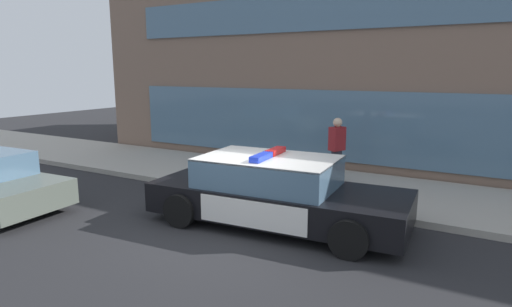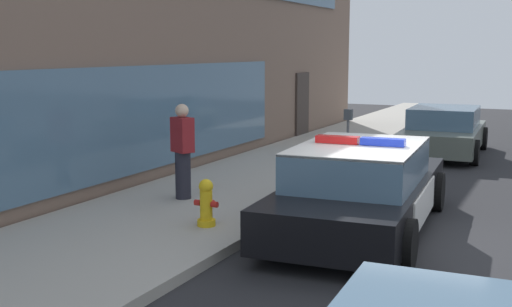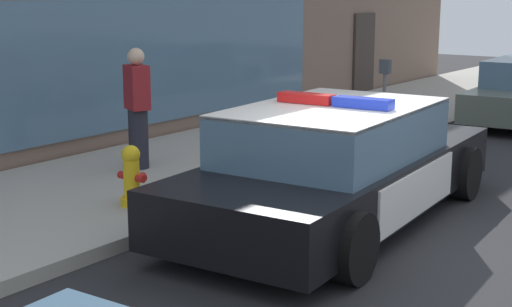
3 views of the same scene
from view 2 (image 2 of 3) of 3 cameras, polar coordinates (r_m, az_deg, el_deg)
name	(u,v)px [view 2 (image 2 of 3)]	position (r m, az deg, el deg)	size (l,w,h in m)	color
ground	(403,248)	(9.61, 12.79, -8.10)	(48.00, 48.00, 0.00)	#262628
sidewalk	(176,214)	(11.04, -7.01, -5.28)	(48.00, 3.53, 0.15)	#A39E93
storefront_building	(15,29)	(17.10, -20.43, 10.21)	(23.94, 9.37, 6.61)	#7A6051
police_cruiser	(361,188)	(10.24, 9.19, -2.98)	(5.25, 2.44, 1.49)	black
fire_hydrant	(206,203)	(9.90, -4.39, -4.38)	(0.34, 0.39, 0.73)	gold
car_down_street	(444,131)	(18.18, 16.17, 1.87)	(4.38, 2.23, 1.29)	#596056
pedestrian_on_sidewalk	(183,151)	(11.66, -6.47, 0.20)	(0.40, 0.47, 1.71)	#23232D
parking_meter	(348,127)	(14.74, 8.09, 2.29)	(0.12, 0.18, 1.34)	slate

